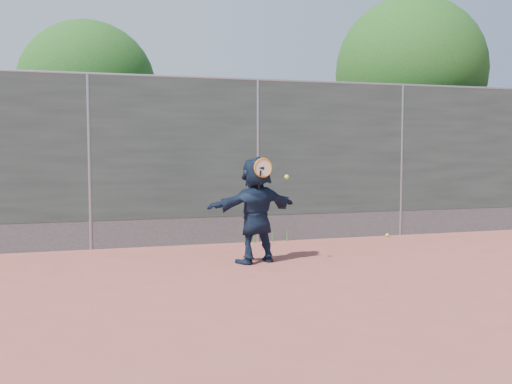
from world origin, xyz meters
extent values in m
plane|color=#9E4C42|center=(0.00, 0.00, 0.00)|extent=(80.00, 80.00, 0.00)
imported|color=#131F35|center=(-0.58, 1.62, 0.81)|extent=(1.57, 0.84, 1.62)
sphere|color=#BDE332|center=(2.63, 3.35, 0.03)|extent=(0.07, 0.07, 0.07)
cube|color=#38423D|center=(0.00, 3.50, 1.75)|extent=(20.00, 0.04, 2.50)
cube|color=slate|center=(0.00, 3.50, 0.25)|extent=(20.00, 0.03, 0.50)
cylinder|color=gray|center=(0.00, 3.50, 3.00)|extent=(20.00, 0.05, 0.05)
cylinder|color=gray|center=(-3.00, 3.50, 1.50)|extent=(0.06, 0.06, 3.00)
cylinder|color=gray|center=(0.00, 3.50, 1.50)|extent=(0.06, 0.06, 3.00)
cylinder|color=gray|center=(3.00, 3.50, 1.50)|extent=(0.06, 0.06, 3.00)
torus|color=orange|center=(-0.53, 1.42, 1.45)|extent=(0.29, 0.06, 0.29)
cylinder|color=beige|center=(-0.53, 1.42, 1.45)|extent=(0.25, 0.04, 0.25)
cylinder|color=black|center=(-0.58, 1.44, 1.25)|extent=(0.04, 0.13, 0.33)
sphere|color=#BDE332|center=(-0.19, 1.34, 1.31)|extent=(0.07, 0.07, 0.07)
cylinder|color=#382314|center=(4.50, 5.70, 1.30)|extent=(0.28, 0.28, 2.60)
sphere|color=#23561C|center=(4.50, 5.70, 3.59)|extent=(3.60, 3.60, 3.60)
sphere|color=#23561C|center=(5.22, 5.90, 3.23)|extent=(2.52, 2.52, 2.52)
cylinder|color=#382314|center=(-3.00, 6.50, 1.10)|extent=(0.28, 0.28, 2.20)
sphere|color=#23561C|center=(-3.00, 6.50, 3.03)|extent=(3.00, 3.00, 3.00)
sphere|color=#23561C|center=(-2.40, 6.70, 2.73)|extent=(2.10, 2.10, 2.10)
cone|color=#387226|center=(0.25, 3.38, 0.13)|extent=(0.03, 0.03, 0.26)
cone|color=#387226|center=(0.55, 3.40, 0.15)|extent=(0.03, 0.03, 0.30)
cone|color=#387226|center=(-0.10, 3.36, 0.11)|extent=(0.03, 0.03, 0.22)
camera|label=1|loc=(-3.00, -6.63, 1.71)|focal=40.00mm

